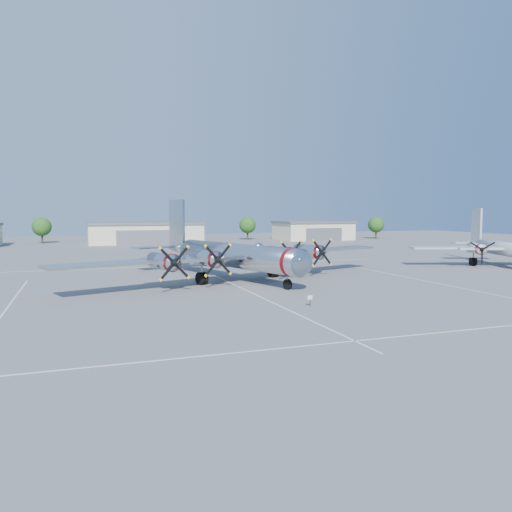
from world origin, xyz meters
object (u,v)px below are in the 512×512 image
object	(u,v)px
hangar_center	(145,233)
info_placard	(310,299)
tree_east	(248,225)
hangar_east	(313,230)
tree_west	(42,227)
tree_far_east	(376,225)
twin_engine_east	(498,265)
main_bomber_b29	(230,279)

from	to	relation	value
hangar_center	info_placard	world-z (taller)	hangar_center
tree_east	hangar_east	bearing A→B (deg)	-18.54
tree_west	tree_east	distance (m)	55.04
hangar_center	tree_east	world-z (taller)	tree_east
hangar_east	tree_east	bearing A→B (deg)	161.46
hangar_center	tree_west	xyz separation A→B (m)	(-25.00, 8.04, 1.51)
hangar_center	tree_far_east	world-z (taller)	tree_far_east
hangar_east	tree_far_east	distance (m)	20.15
hangar_center	tree_west	world-z (taller)	tree_west
tree_east	tree_far_east	xyz separation A→B (m)	(38.00, -8.00, 0.00)
tree_east	tree_far_east	world-z (taller)	same
hangar_center	twin_engine_east	world-z (taller)	hangar_center
hangar_center	info_placard	xyz separation A→B (m)	(2.38, -92.57, -2.05)
tree_far_east	main_bomber_b29	xyz separation A→B (m)	(-67.07, -71.62, -4.22)
main_bomber_b29	tree_west	bearing A→B (deg)	89.15
tree_east	info_placard	distance (m)	102.46
tree_west	info_placard	distance (m)	104.32
tree_west	tree_far_east	world-z (taller)	same
twin_engine_east	hangar_east	bearing A→B (deg)	106.45
hangar_east	tree_east	xyz separation A→B (m)	(-18.00, 6.04, 1.51)
tree_west	hangar_center	bearing A→B (deg)	-17.82
hangar_center	info_placard	bearing A→B (deg)	-88.53
tree_far_east	twin_engine_east	distance (m)	74.16
tree_far_east	main_bomber_b29	size ratio (longest dim) A/B	0.15
hangar_center	tree_east	size ratio (longest dim) A/B	4.31
hangar_center	info_placard	distance (m)	92.62
tree_west	info_placard	bearing A→B (deg)	-74.77
tree_west	twin_engine_east	xyz separation A→B (m)	(68.96, -80.03, -4.22)
tree_west	main_bomber_b29	xyz separation A→B (m)	(25.93, -81.62, -4.22)
hangar_center	hangar_east	world-z (taller)	same
twin_engine_east	tree_far_east	bearing A→B (deg)	90.71
tree_west	twin_engine_east	world-z (taller)	tree_west
hangar_center	tree_east	distance (m)	30.64
tree_east	info_placard	bearing A→B (deg)	-105.65
tree_east	hangar_center	bearing A→B (deg)	-168.62
hangar_center	hangar_east	bearing A→B (deg)	0.00
hangar_east	tree_west	bearing A→B (deg)	173.72
hangar_center	tree_far_east	size ratio (longest dim) A/B	4.31
tree_east	main_bomber_b29	world-z (taller)	tree_east
tree_east	info_placard	xyz separation A→B (m)	(-27.62, -98.60, -3.56)
tree_far_east	info_placard	bearing A→B (deg)	-125.91
hangar_center	info_placard	size ratio (longest dim) A/B	30.24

